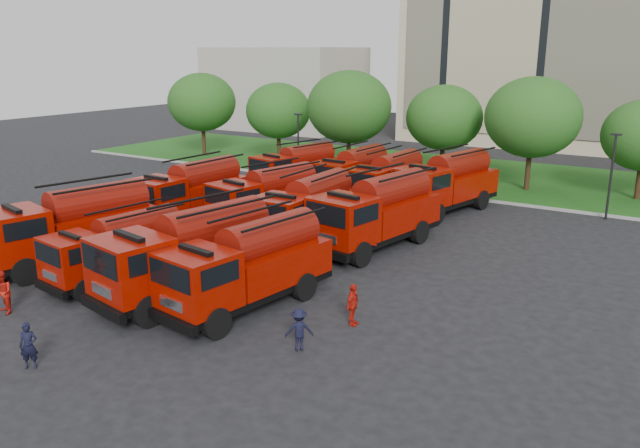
{
  "coord_description": "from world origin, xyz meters",
  "views": [
    {
      "loc": [
        16.48,
        -22.16,
        9.74
      ],
      "look_at": [
        1.51,
        1.87,
        1.8
      ],
      "focal_mm": 35.0,
      "sensor_mm": 36.0,
      "label": 1
    }
  ],
  "objects_px": {
    "fire_truck_0": "(74,226)",
    "firefighter_1": "(5,314)",
    "fire_truck_9": "(353,173)",
    "fire_truck_8": "(297,168)",
    "fire_truck_2": "(190,253)",
    "firefighter_2": "(352,325)",
    "firefighter_4": "(160,250)",
    "fire_truck_5": "(267,196)",
    "fire_truck_6": "(308,209)",
    "fire_truck_1": "(119,248)",
    "firefighter_3": "(299,350)",
    "fire_truck_10": "(388,181)",
    "firefighter_0": "(32,368)",
    "fire_truck_11": "(447,183)",
    "fire_truck_3": "(248,265)",
    "firefighter_5": "(362,260)",
    "fire_truck_4": "(191,192)",
    "fire_truck_7": "(377,212)"
  },
  "relations": [
    {
      "from": "firefighter_3",
      "to": "fire_truck_10",
      "type": "bearing_deg",
      "value": -112.34
    },
    {
      "from": "fire_truck_3",
      "to": "firefighter_3",
      "type": "xyz_separation_m",
      "value": [
        3.71,
        -2.04,
        -1.71
      ]
    },
    {
      "from": "fire_truck_7",
      "to": "firefighter_4",
      "type": "xyz_separation_m",
      "value": [
        -9.08,
        -6.16,
        -1.83
      ]
    },
    {
      "from": "firefighter_4",
      "to": "fire_truck_9",
      "type": "bearing_deg",
      "value": -57.75
    },
    {
      "from": "firefighter_2",
      "to": "firefighter_1",
      "type": "bearing_deg",
      "value": 111.39
    },
    {
      "from": "fire_truck_8",
      "to": "fire_truck_11",
      "type": "bearing_deg",
      "value": 12.59
    },
    {
      "from": "fire_truck_11",
      "to": "firefighter_0",
      "type": "xyz_separation_m",
      "value": [
        -3.94,
        -25.86,
        -1.83
      ]
    },
    {
      "from": "fire_truck_2",
      "to": "fire_truck_5",
      "type": "height_order",
      "value": "fire_truck_2"
    },
    {
      "from": "fire_truck_1",
      "to": "firefighter_0",
      "type": "height_order",
      "value": "fire_truck_1"
    },
    {
      "from": "firefighter_0",
      "to": "firefighter_4",
      "type": "xyz_separation_m",
      "value": [
        -5.51,
        10.87,
        0.0
      ]
    },
    {
      "from": "fire_truck_3",
      "to": "firefighter_1",
      "type": "distance_m",
      "value": 9.47
    },
    {
      "from": "fire_truck_5",
      "to": "firefighter_2",
      "type": "distance_m",
      "value": 14.41
    },
    {
      "from": "fire_truck_3",
      "to": "fire_truck_10",
      "type": "height_order",
      "value": "fire_truck_3"
    },
    {
      "from": "fire_truck_7",
      "to": "firefighter_1",
      "type": "distance_m",
      "value": 17.2
    },
    {
      "from": "fire_truck_1",
      "to": "firefighter_1",
      "type": "bearing_deg",
      "value": -93.35
    },
    {
      "from": "fire_truck_6",
      "to": "firefighter_0",
      "type": "distance_m",
      "value": 16.2
    },
    {
      "from": "firefighter_1",
      "to": "fire_truck_1",
      "type": "bearing_deg",
      "value": 96.69
    },
    {
      "from": "fire_truck_5",
      "to": "fire_truck_11",
      "type": "bearing_deg",
      "value": 59.38
    },
    {
      "from": "fire_truck_8",
      "to": "firefighter_3",
      "type": "height_order",
      "value": "fire_truck_8"
    },
    {
      "from": "fire_truck_6",
      "to": "fire_truck_8",
      "type": "relative_size",
      "value": 1.02
    },
    {
      "from": "fire_truck_1",
      "to": "fire_truck_10",
      "type": "height_order",
      "value": "fire_truck_10"
    },
    {
      "from": "fire_truck_1",
      "to": "fire_truck_3",
      "type": "bearing_deg",
      "value": 13.52
    },
    {
      "from": "firefighter_3",
      "to": "firefighter_4",
      "type": "xyz_separation_m",
      "value": [
        -12.05,
        5.36,
        0.0
      ]
    },
    {
      "from": "firefighter_3",
      "to": "firefighter_5",
      "type": "relative_size",
      "value": 0.96
    },
    {
      "from": "fire_truck_5",
      "to": "fire_truck_6",
      "type": "height_order",
      "value": "fire_truck_6"
    },
    {
      "from": "firefighter_1",
      "to": "firefighter_4",
      "type": "bearing_deg",
      "value": 113.01
    },
    {
      "from": "fire_truck_3",
      "to": "firefighter_0",
      "type": "relative_size",
      "value": 5.05
    },
    {
      "from": "fire_truck_5",
      "to": "firefighter_3",
      "type": "xyz_separation_m",
      "value": [
        10.24,
        -12.06,
        -1.65
      ]
    },
    {
      "from": "fire_truck_2",
      "to": "fire_truck_7",
      "type": "xyz_separation_m",
      "value": [
        3.42,
        9.83,
        0.01
      ]
    },
    {
      "from": "fire_truck_0",
      "to": "firefighter_1",
      "type": "xyz_separation_m",
      "value": [
        2.65,
        -5.34,
        -1.8
      ]
    },
    {
      "from": "firefighter_1",
      "to": "fire_truck_5",
      "type": "bearing_deg",
      "value": 104.06
    },
    {
      "from": "fire_truck_1",
      "to": "fire_truck_8",
      "type": "xyz_separation_m",
      "value": [
        -3.63,
        19.14,
        0.13
      ]
    },
    {
      "from": "fire_truck_8",
      "to": "fire_truck_10",
      "type": "xyz_separation_m",
      "value": [
        7.64,
        -0.87,
        0.08
      ]
    },
    {
      "from": "fire_truck_4",
      "to": "fire_truck_5",
      "type": "distance_m",
      "value": 4.58
    },
    {
      "from": "fire_truck_8",
      "to": "fire_truck_2",
      "type": "bearing_deg",
      "value": -54.77
    },
    {
      "from": "fire_truck_1",
      "to": "firefighter_3",
      "type": "relative_size",
      "value": 4.5
    },
    {
      "from": "firefighter_5",
      "to": "fire_truck_7",
      "type": "bearing_deg",
      "value": -77.03
    },
    {
      "from": "fire_truck_2",
      "to": "fire_truck_11",
      "type": "relative_size",
      "value": 1.0
    },
    {
      "from": "fire_truck_8",
      "to": "firefighter_2",
      "type": "bearing_deg",
      "value": -37.51
    },
    {
      "from": "fire_truck_5",
      "to": "fire_truck_10",
      "type": "distance_m",
      "value": 8.55
    },
    {
      "from": "fire_truck_4",
      "to": "firefighter_4",
      "type": "height_order",
      "value": "fire_truck_4"
    },
    {
      "from": "fire_truck_10",
      "to": "fire_truck_5",
      "type": "bearing_deg",
      "value": -114.2
    },
    {
      "from": "fire_truck_9",
      "to": "fire_truck_8",
      "type": "bearing_deg",
      "value": -176.52
    },
    {
      "from": "fire_truck_2",
      "to": "fire_truck_4",
      "type": "distance_m",
      "value": 11.87
    },
    {
      "from": "fire_truck_1",
      "to": "firefighter_1",
      "type": "distance_m",
      "value": 5.14
    },
    {
      "from": "fire_truck_0",
      "to": "firefighter_5",
      "type": "height_order",
      "value": "fire_truck_0"
    },
    {
      "from": "fire_truck_1",
      "to": "firefighter_5",
      "type": "relative_size",
      "value": 4.32
    },
    {
      "from": "firefighter_3",
      "to": "fire_truck_11",
      "type": "bearing_deg",
      "value": -122.78
    },
    {
      "from": "fire_truck_1",
      "to": "fire_truck_6",
      "type": "xyz_separation_m",
      "value": [
        3.77,
        9.22,
        0.24
      ]
    },
    {
      "from": "firefighter_3",
      "to": "firefighter_4",
      "type": "distance_m",
      "value": 13.18
    }
  ]
}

